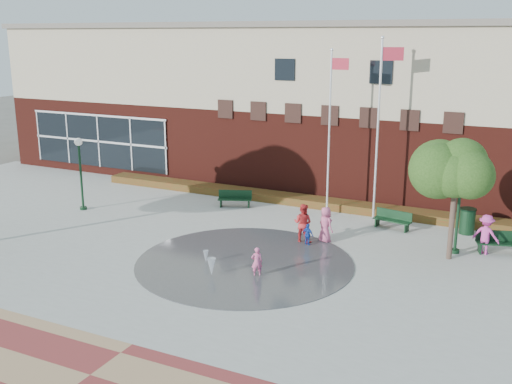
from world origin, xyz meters
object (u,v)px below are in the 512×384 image
at_px(flagpole_right, 379,120).
at_px(trash_can, 467,221).
at_px(flagpole_left, 330,125).
at_px(bench_left, 235,202).
at_px(child_splash, 257,262).

height_order(flagpole_right, trash_can, flagpole_right).
bearing_deg(flagpole_left, trash_can, 6.99).
height_order(flagpole_left, flagpole_right, flagpole_right).
xyz_separation_m(flagpole_left, trash_can, (6.41, 0.16, -3.83)).
relative_size(flagpole_left, bench_left, 4.52).
height_order(flagpole_left, bench_left, flagpole_left).
relative_size(flagpole_left, child_splash, 7.16).
xyz_separation_m(bench_left, child_splash, (4.95, -7.60, 0.28)).
bearing_deg(trash_can, flagpole_left, -178.56).
xyz_separation_m(flagpole_right, child_splash, (-1.98, -8.74, -4.18)).
bearing_deg(flagpole_left, flagpole_right, 19.13).
bearing_deg(trash_can, flagpole_right, 175.10).
relative_size(flagpole_right, child_splash, 7.65).
height_order(flagpole_left, trash_can, flagpole_left).
bearing_deg(flagpole_right, flagpole_left, 178.28).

